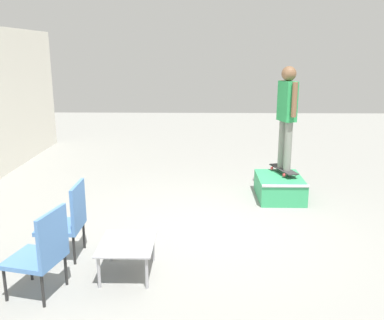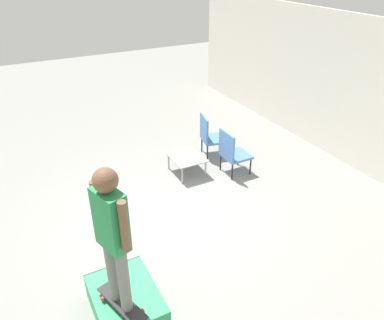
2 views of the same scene
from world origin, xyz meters
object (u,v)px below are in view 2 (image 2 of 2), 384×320
object	(u,v)px
person_skater	(112,230)
patio_chair_right	(232,152)
skate_ramp_box	(126,303)
skateboard_on_ramp	(122,303)
patio_chair_left	(210,135)
coffee_table	(187,159)

from	to	relation	value
person_skater	patio_chair_right	distance (m)	4.12
skate_ramp_box	person_skater	distance (m)	1.37
skateboard_on_ramp	person_skater	distance (m)	1.08
skateboard_on_ramp	patio_chair_right	distance (m)	3.99
person_skater	patio_chair_left	world-z (taller)	person_skater
person_skater	patio_chair_left	distance (m)	4.70
skate_ramp_box	patio_chair_left	distance (m)	4.38
skate_ramp_box	skateboard_on_ramp	size ratio (longest dim) A/B	1.36
patio_chair_right	patio_chair_left	bearing A→B (deg)	-0.08
coffee_table	patio_chair_right	xyz separation A→B (m)	(0.43, 0.80, 0.16)
person_skater	patio_chair_left	size ratio (longest dim) A/B	1.89
person_skater	coffee_table	distance (m)	3.91
patio_chair_left	patio_chair_right	size ratio (longest dim) A/B	1.00
skate_ramp_box	patio_chair_right	world-z (taller)	patio_chair_right
person_skater	patio_chair_left	xyz separation A→B (m)	(-3.35, 3.13, -1.04)
coffee_table	patio_chair_left	bearing A→B (deg)	119.29
person_skater	patio_chair_right	xyz separation A→B (m)	(-2.47, 3.13, -1.04)
person_skater	coffee_table	world-z (taller)	person_skater
skateboard_on_ramp	patio_chair_right	bearing A→B (deg)	111.30
skate_ramp_box	patio_chair_left	bearing A→B (deg)	136.04
coffee_table	patio_chair_right	world-z (taller)	patio_chair_right
person_skater	patio_chair_right	bearing A→B (deg)	111.60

